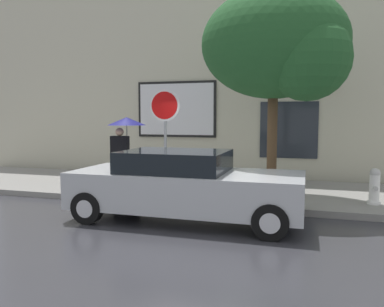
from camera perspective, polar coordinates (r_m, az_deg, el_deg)
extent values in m
plane|color=#333338|center=(7.88, 0.81, -10.03)|extent=(60.00, 60.00, 0.00)
cube|color=gray|center=(10.71, 5.25, -5.52)|extent=(20.00, 4.00, 0.15)
cube|color=beige|center=(13.05, 7.62, 11.50)|extent=(20.00, 0.40, 7.00)
cube|color=black|center=(13.31, -2.34, 6.58)|extent=(2.81, 0.06, 1.91)
cube|color=silver|center=(13.28, -2.38, 6.58)|extent=(2.65, 0.03, 1.75)
cube|color=#262B33|center=(12.61, 14.17, 3.41)|extent=(1.80, 0.04, 1.80)
cone|color=#99999E|center=(12.52, 20.79, 9.63)|extent=(0.22, 0.24, 0.24)
cube|color=#B7BABF|center=(7.85, -0.88, -5.38)|extent=(4.65, 1.83, 0.74)
cube|color=black|center=(7.84, -2.50, -1.12)|extent=(2.09, 1.61, 0.42)
cylinder|color=black|center=(8.40, 12.63, -6.95)|extent=(0.64, 0.22, 0.64)
cylinder|color=silver|center=(8.40, 12.63, -6.95)|extent=(0.35, 0.24, 0.35)
cylinder|color=black|center=(6.77, 11.58, -9.92)|extent=(0.64, 0.22, 0.64)
cylinder|color=silver|center=(6.77, 11.58, -9.92)|extent=(0.35, 0.24, 0.35)
cylinder|color=black|center=(9.34, -9.77, -5.66)|extent=(0.64, 0.22, 0.64)
cylinder|color=silver|center=(9.34, -9.77, -5.66)|extent=(0.35, 0.24, 0.35)
cylinder|color=black|center=(7.90, -15.28, -7.79)|extent=(0.64, 0.22, 0.64)
cylinder|color=silver|center=(7.90, -15.28, -7.79)|extent=(0.35, 0.24, 0.35)
cylinder|color=white|center=(9.57, 25.48, -4.75)|extent=(0.22, 0.22, 0.70)
sphere|color=#BBBBB7|center=(9.52, 25.57, -2.67)|extent=(0.23, 0.23, 0.23)
cylinder|color=#BBBBB7|center=(9.41, 25.64, -4.70)|extent=(0.09, 0.12, 0.09)
cylinder|color=#BBBBB7|center=(9.72, 25.35, -4.38)|extent=(0.09, 0.12, 0.09)
cylinder|color=white|center=(9.63, 25.41, -6.62)|extent=(0.30, 0.30, 0.06)
cylinder|color=black|center=(10.92, -11.13, -2.76)|extent=(0.14, 0.14, 0.84)
cylinder|color=black|center=(10.81, -10.09, -2.81)|extent=(0.14, 0.14, 0.84)
cube|color=black|center=(10.79, -10.68, 0.99)|extent=(0.49, 0.22, 0.60)
sphere|color=tan|center=(10.76, -10.71, 3.18)|extent=(0.23, 0.23, 0.23)
cylinder|color=#4C4C51|center=(10.67, -9.65, 2.31)|extent=(0.02, 0.02, 0.90)
cone|color=navy|center=(10.66, -9.69, 4.76)|extent=(1.06, 1.06, 0.22)
cylinder|color=#4C3823|center=(9.57, 11.81, 1.83)|extent=(0.24, 0.24, 2.74)
ellipsoid|color=#235628|center=(9.71, 12.08, 15.70)|extent=(3.49, 2.97, 2.62)
sphere|color=#235628|center=(9.17, 16.83, 13.44)|extent=(1.92, 1.92, 1.92)
cylinder|color=gray|center=(9.35, -3.97, 1.36)|extent=(0.07, 0.07, 2.58)
cylinder|color=white|center=(9.30, -4.10, 7.14)|extent=(0.76, 0.02, 0.76)
cylinder|color=red|center=(9.28, -4.13, 7.15)|extent=(0.66, 0.02, 0.66)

